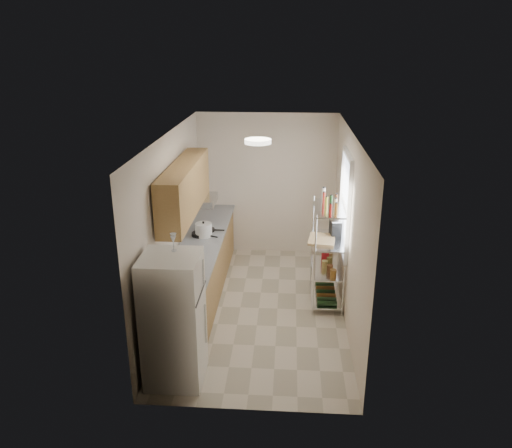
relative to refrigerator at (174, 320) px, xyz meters
The scene contains 16 objects.
room 1.98m from the refrigerator, 62.89° to the left, with size 2.52×4.42×2.62m.
counter_run 2.16m from the refrigerator, 91.31° to the left, with size 0.63×3.51×0.90m.
upper_cabinets 2.08m from the refrigerator, 95.87° to the left, with size 0.33×2.20×0.72m, color #A67C47.
range_hood 2.67m from the refrigerator, 92.86° to the left, with size 0.50×0.60×0.12m, color #B7BABC.
window 3.03m from the refrigerator, 44.37° to the left, with size 0.06×1.00×1.46m, color white.
bakers_rack 2.76m from the refrigerator, 46.78° to the left, with size 0.45×0.90×1.73m.
ceiling_dome 2.43m from the refrigerator, 58.13° to the left, with size 0.34×0.34×0.06m, color white.
refrigerator is the anchor object (origin of this frame).
wine_glass_a 0.89m from the refrigerator, 83.15° to the left, with size 0.06×0.06×0.18m, color silver, non-canonical shape.
wine_glass_b 0.90m from the refrigerator, 85.32° to the left, with size 0.07×0.07×0.20m, color silver, non-canonical shape.
rice_cooker 2.31m from the refrigerator, 90.79° to the left, with size 0.26×0.26×0.21m, color silver.
frying_pan_large 2.33m from the refrigerator, 92.16° to the left, with size 0.28×0.28×0.05m, color black.
frying_pan_small 2.52m from the refrigerator, 89.95° to the left, with size 0.21×0.21×0.04m, color black.
cutting_board 2.66m from the refrigerator, 47.87° to the left, with size 0.37×0.48×0.03m, color tan.
espresso_machine 2.95m from the refrigerator, 47.45° to the left, with size 0.15×0.23×0.26m, color black.
storage_bag 2.91m from the refrigerator, 50.17° to the left, with size 0.11×0.15×0.18m, color #A01316.
Camera 1 is at (0.40, -6.57, 3.76)m, focal length 35.00 mm.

